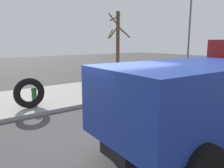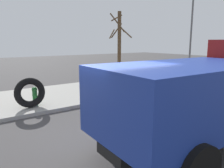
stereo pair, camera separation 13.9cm
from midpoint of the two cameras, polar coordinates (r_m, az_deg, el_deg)
ground_plane at (r=6.46m, az=0.50°, el=-16.24°), size 80.00×80.00×0.00m
sidewalk_curb at (r=11.99m, az=-18.25°, el=-3.53°), size 36.00×5.00×0.15m
fire_hydrant at (r=10.38m, az=-18.78°, el=-2.81°), size 0.24×0.54×0.83m
loose_tire at (r=10.05m, az=-19.93°, el=-2.12°), size 1.30×0.37×1.29m
dump_truck_blue at (r=7.04m, az=25.75°, el=-1.12°), size 7.09×3.01×3.00m
bare_tree at (r=15.57m, az=2.09°, el=10.05°), size 1.49×1.52×4.78m
street_light_pole at (r=15.90m, az=19.84°, el=12.29°), size 0.12×0.12×6.72m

